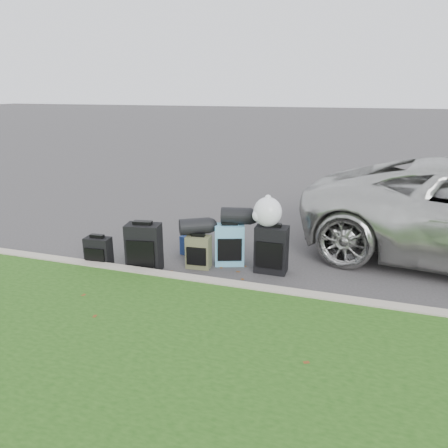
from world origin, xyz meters
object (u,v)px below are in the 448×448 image
(suitcase_small_black, at_px, (99,253))
(suitcase_large_black_right, at_px, (271,249))
(suitcase_large_black_left, at_px, (144,248))
(tote_green, at_px, (138,248))
(suitcase_olive, at_px, (199,252))
(tote_navy, at_px, (191,245))
(suitcase_teal, at_px, (229,245))

(suitcase_small_black, relative_size, suitcase_large_black_right, 0.68)
(suitcase_small_black, bearing_deg, suitcase_large_black_left, 6.11)
(tote_green, bearing_deg, suitcase_olive, 4.85)
(suitcase_small_black, xyz_separation_m, tote_navy, (1.09, 0.96, -0.08))
(suitcase_large_black_left, distance_m, suitcase_large_black_right, 1.86)
(suitcase_olive, height_order, suitcase_large_black_right, suitcase_large_black_right)
(suitcase_large_black_right, distance_m, tote_navy, 1.44)
(suitcase_teal, relative_size, suitcase_large_black_right, 0.90)
(suitcase_large_black_left, bearing_deg, tote_green, 118.74)
(suitcase_large_black_right, relative_size, tote_green, 2.35)
(suitcase_small_black, height_order, suitcase_large_black_left, suitcase_large_black_left)
(suitcase_large_black_left, xyz_separation_m, suitcase_large_black_right, (1.78, 0.53, -0.01))
(suitcase_teal, relative_size, tote_navy, 2.04)
(suitcase_olive, xyz_separation_m, tote_green, (-1.09, 0.11, -0.10))
(tote_green, height_order, tote_navy, tote_navy)
(suitcase_large_black_right, height_order, tote_navy, suitcase_large_black_right)
(suitcase_small_black, xyz_separation_m, suitcase_olive, (1.41, 0.48, 0.01))
(suitcase_small_black, relative_size, tote_navy, 1.54)
(tote_green, bearing_deg, suitcase_large_black_left, -40.43)
(suitcase_large_black_left, bearing_deg, suitcase_olive, 16.55)
(suitcase_large_black_left, bearing_deg, tote_navy, 54.83)
(suitcase_olive, bearing_deg, tote_green, 168.62)
(suitcase_small_black, distance_m, suitcase_teal, 1.96)
(tote_navy, bearing_deg, suitcase_olive, -43.29)
(suitcase_large_black_left, xyz_separation_m, tote_green, (-0.38, 0.47, -0.21))
(suitcase_olive, distance_m, tote_navy, 0.58)
(suitcase_olive, height_order, suitcase_teal, suitcase_teal)
(suitcase_large_black_left, relative_size, tote_navy, 2.32)
(suitcase_olive, xyz_separation_m, suitcase_teal, (0.40, 0.27, 0.07))
(suitcase_large_black_left, distance_m, tote_green, 0.64)
(suitcase_small_black, distance_m, suitcase_olive, 1.49)
(suitcase_small_black, distance_m, tote_green, 0.68)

